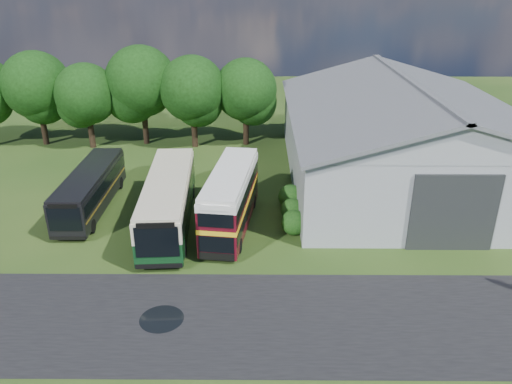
{
  "coord_description": "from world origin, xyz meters",
  "views": [
    {
      "loc": [
        3.3,
        -23.01,
        15.74
      ],
      "look_at": [
        3.1,
        8.0,
        2.06
      ],
      "focal_mm": 35.0,
      "sensor_mm": 36.0,
      "label": 1
    }
  ],
  "objects_px": {
    "bus_maroon_double": "(231,200)",
    "bus_dark_single": "(91,189)",
    "storage_shed": "(404,129)",
    "bus_green_single": "(168,200)"
  },
  "relations": [
    {
      "from": "storage_shed",
      "to": "bus_dark_single",
      "type": "bearing_deg",
      "value": -165.05
    },
    {
      "from": "storage_shed",
      "to": "bus_green_single",
      "type": "xyz_separation_m",
      "value": [
        -17.75,
        -8.8,
        -2.37
      ]
    },
    {
      "from": "bus_green_single",
      "to": "bus_maroon_double",
      "type": "xyz_separation_m",
      "value": [
        4.19,
        -0.4,
        0.23
      ]
    },
    {
      "from": "storage_shed",
      "to": "bus_maroon_double",
      "type": "height_order",
      "value": "storage_shed"
    },
    {
      "from": "storage_shed",
      "to": "bus_maroon_double",
      "type": "xyz_separation_m",
      "value": [
        -13.55,
        -9.2,
        -2.13
      ]
    },
    {
      "from": "bus_maroon_double",
      "to": "bus_dark_single",
      "type": "xyz_separation_m",
      "value": [
        -10.21,
        2.86,
        -0.5
      ]
    },
    {
      "from": "bus_maroon_double",
      "to": "bus_green_single",
      "type": "bearing_deg",
      "value": -178.24
    },
    {
      "from": "storage_shed",
      "to": "bus_green_single",
      "type": "relative_size",
      "value": 2.0
    },
    {
      "from": "bus_green_single",
      "to": "bus_maroon_double",
      "type": "distance_m",
      "value": 4.22
    },
    {
      "from": "bus_maroon_double",
      "to": "bus_dark_single",
      "type": "height_order",
      "value": "bus_maroon_double"
    }
  ]
}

